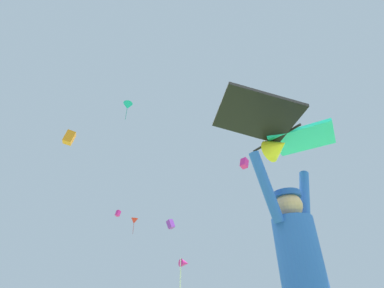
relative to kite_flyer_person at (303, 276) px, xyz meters
The scene contains 9 objects.
kite_flyer_person is the anchor object (origin of this frame).
held_stunt_kite 1.28m from the kite_flyer_person, 92.33° to the right, with size 1.61×0.87×0.38m.
distant_kite_magenta_high_left 16.06m from the kite_flyer_person, 41.82° to the left, with size 0.65×0.48×0.75m.
distant_kite_magenta_mid_left 35.82m from the kite_flyer_person, 71.02° to the left, with size 0.77×0.65×0.85m.
distant_kite_orange_high_right 29.33m from the kite_flyer_person, 85.99° to the left, with size 1.26×1.16×1.51m.
distant_kite_teal_low_left 30.34m from the kite_flyer_person, 74.04° to the left, with size 1.48×1.49×2.35m.
distant_kite_red_low_right 30.57m from the kite_flyer_person, 67.67° to the left, with size 1.08×1.17×1.88m.
distant_kite_purple_far_center 24.75m from the kite_flyer_person, 59.93° to the left, with size 0.72×0.73×0.99m.
marker_flag 6.61m from the kite_flyer_person, 62.49° to the left, with size 0.30×0.24×2.12m.
Camera 1 is at (-2.29, -1.44, 0.69)m, focal length 25.09 mm.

